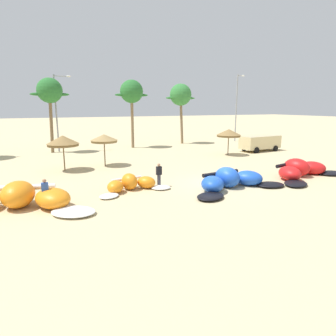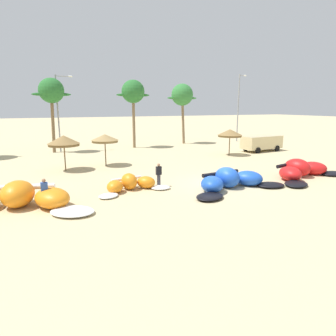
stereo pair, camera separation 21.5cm
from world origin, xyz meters
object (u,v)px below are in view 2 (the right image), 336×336
kite_center (302,171)px  lamppost_west (59,109)px  lamppost_west_center (239,105)px  kite_left (131,184)px  palm_center_left (182,96)px  beach_umbrella_near_van (64,141)px  person_by_umbrellas (45,193)px  beach_umbrella_near_palms (230,133)px  beach_umbrella_middle (105,138)px  kite_left_of_center (231,181)px  palm_left_of_gap (133,93)px  kite_far_left (15,199)px  palm_left (51,92)px  person_near_kites (159,175)px  parked_van (261,142)px

kite_center → lamppost_west: lamppost_west is taller
lamppost_west_center → kite_left: bearing=-139.5°
palm_center_left → lamppost_west_center: size_ratio=0.85×
kite_left → beach_umbrella_near_van: 8.99m
kite_center → person_by_umbrellas: person_by_umbrellas is taller
beach_umbrella_near_palms → lamppost_west_center: bearing=49.7°
beach_umbrella_middle → kite_left_of_center: bearing=-61.7°
beach_umbrella_middle → palm_left_of_gap: palm_left_of_gap is taller
beach_umbrella_middle → lamppost_west: size_ratio=0.33×
person_by_umbrellas → kite_left_of_center: bearing=-4.2°
kite_far_left → kite_center: size_ratio=1.13×
kite_far_left → palm_left: bearing=80.8°
beach_umbrella_near_palms → lamppost_west_center: lamppost_west_center is taller
kite_left → kite_center: bearing=-8.1°
kite_far_left → person_by_umbrellas: size_ratio=5.28×
kite_left → palm_center_left: palm_center_left is taller
kite_left_of_center → lamppost_west_center: bearing=52.5°
kite_left → person_by_umbrellas: person_by_umbrellas is taller
kite_left_of_center → palm_center_left: bearing=71.2°
beach_umbrella_near_van → palm_left_of_gap: (9.64, 11.23, 4.48)m
kite_left → person_near_kites: 2.01m
palm_left_of_gap → lamppost_west_center: lamppost_west_center is taller
parked_van → lamppost_west: lamppost_west is taller
lamppost_west → lamppost_west_center: bearing=0.4°
kite_far_left → kite_left: size_ratio=1.68×
person_by_umbrellas → palm_left_of_gap: 24.52m
kite_left_of_center → parked_van: size_ratio=1.41×
kite_left → kite_left_of_center: bearing=-20.0°
beach_umbrella_near_van → person_near_kites: (5.26, -8.06, -1.72)m
beach_umbrella_near_palms → person_by_umbrellas: size_ratio=1.78×
kite_far_left → person_by_umbrellas: bearing=-15.5°
palm_center_left → lamppost_west_center: bearing=-5.9°
palm_left → kite_far_left: bearing=-99.2°
parked_van → kite_far_left: bearing=-156.9°
beach_umbrella_near_van → beach_umbrella_near_palms: bearing=3.3°
beach_umbrella_middle → beach_umbrella_near_palms: (13.82, 0.37, -0.06)m
kite_left → person_by_umbrellas: size_ratio=3.14×
parked_van → palm_left: 25.13m
person_by_umbrellas → palm_center_left: size_ratio=0.19×
kite_left_of_center → palm_center_left: 24.95m
beach_umbrella_middle → palm_left: palm_left is taller
palm_left_of_gap → beach_umbrella_near_palms: bearing=-52.8°
person_near_kites → palm_center_left: palm_center_left is taller
beach_umbrella_near_palms → palm_left: (-17.46, 10.04, 4.47)m
kite_far_left → kite_center: 19.70m
person_near_kites → lamppost_west: bearing=103.3°
kite_center → beach_umbrella_near_palms: (1.06, 10.95, 1.93)m
kite_left → lamppost_west_center: 30.71m
kite_left_of_center → kite_center: (6.85, 0.41, 0.01)m
palm_left_of_gap → kite_far_left: bearing=-122.6°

